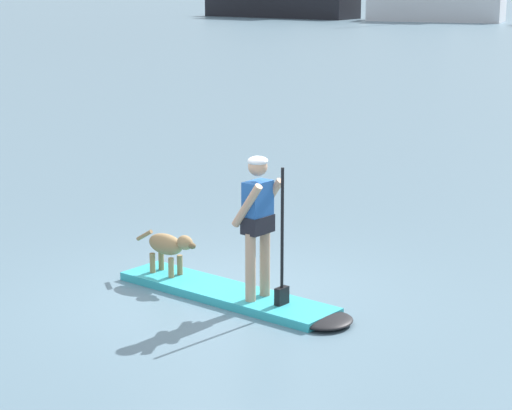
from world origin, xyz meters
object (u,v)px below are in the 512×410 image
paddleboard (240,297)px  moored_boat_far_starboard (434,2)px  dog (169,246)px  person_paddler (259,218)px

paddleboard → moored_boat_far_starboard: bearing=99.1°
dog → moored_boat_far_starboard: 63.23m
person_paddler → moored_boat_far_starboard: bearing=99.3°
moored_boat_far_starboard → person_paddler: bearing=-80.7°
paddleboard → moored_boat_far_starboard: moored_boat_far_starboard is taller
moored_boat_far_starboard → dog: bearing=-81.9°
paddleboard → moored_boat_far_starboard: (-10.03, 62.95, 1.36)m
moored_boat_far_starboard → paddleboard: bearing=-80.9°
person_paddler → dog: size_ratio=1.71×
paddleboard → dog: dog is taller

